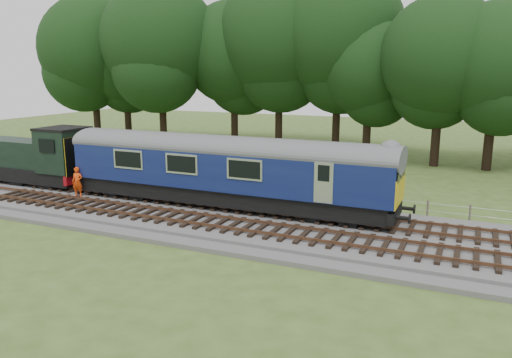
% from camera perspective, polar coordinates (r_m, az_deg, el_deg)
% --- Properties ---
extents(ground, '(120.00, 120.00, 0.00)m').
position_cam_1_polar(ground, '(24.19, 3.56, -5.75)').
color(ground, '#3F561F').
rests_on(ground, ground).
extents(ballast, '(70.00, 7.00, 0.35)m').
position_cam_1_polar(ballast, '(24.14, 3.57, -5.35)').
color(ballast, '#4C4C4F').
rests_on(ballast, ground).
extents(track_north, '(67.20, 2.40, 0.21)m').
position_cam_1_polar(track_north, '(25.33, 4.68, -3.95)').
color(track_north, black).
rests_on(track_north, ballast).
extents(track_south, '(67.20, 2.40, 0.21)m').
position_cam_1_polar(track_south, '(22.64, 2.15, -5.90)').
color(track_south, black).
rests_on(track_south, ballast).
extents(fence, '(64.00, 0.12, 1.00)m').
position_cam_1_polar(fence, '(28.28, 6.76, -3.14)').
color(fence, '#6B6054').
rests_on(fence, ground).
extents(tree_line, '(70.00, 8.00, 18.00)m').
position_cam_1_polar(tree_line, '(44.93, 13.44, 2.37)').
color(tree_line, black).
rests_on(tree_line, ground).
extents(dmu_railcar, '(18.05, 2.86, 3.88)m').
position_cam_1_polar(dmu_railcar, '(26.38, -3.53, 1.62)').
color(dmu_railcar, black).
rests_on(dmu_railcar, ground).
extents(shunter_loco, '(8.92, 2.60, 3.38)m').
position_cam_1_polar(shunter_loco, '(35.08, -24.16, 2.18)').
color(shunter_loco, black).
rests_on(shunter_loco, ground).
extents(worker, '(0.71, 0.55, 1.71)m').
position_cam_1_polar(worker, '(30.51, -19.73, -0.31)').
color(worker, '#FF460D').
rests_on(worker, ballast).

